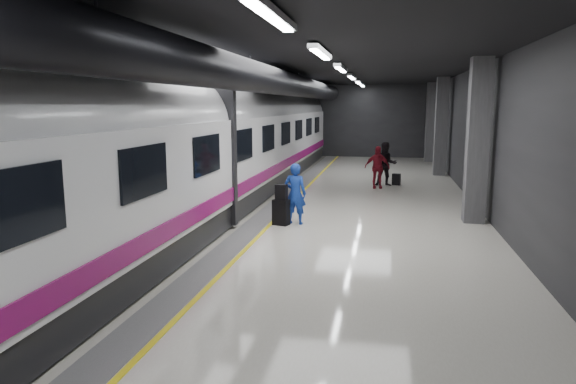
{
  "coord_description": "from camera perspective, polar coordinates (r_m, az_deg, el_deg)",
  "views": [
    {
      "loc": [
        2.13,
        -12.78,
        3.23
      ],
      "look_at": [
        -0.11,
        -1.22,
        1.23
      ],
      "focal_mm": 32.0,
      "sensor_mm": 36.0,
      "label": 1
    }
  ],
  "objects": [
    {
      "name": "platform_hall",
      "position": [
        13.95,
        0.99,
        10.9
      ],
      "size": [
        10.02,
        40.02,
        4.51
      ],
      "color": "black",
      "rests_on": "ground"
    },
    {
      "name": "train",
      "position": [
        13.91,
        -11.87,
        4.64
      ],
      "size": [
        3.05,
        38.0,
        4.05
      ],
      "color": "black",
      "rests_on": "ground"
    },
    {
      "name": "suitcase_far",
      "position": [
        21.44,
        11.94,
        1.39
      ],
      "size": [
        0.36,
        0.28,
        0.47
      ],
      "primitive_type": "cube",
      "rotation": [
        0.0,
        0.0,
        -0.25
      ],
      "color": "black",
      "rests_on": "ground"
    },
    {
      "name": "suitcase_main",
      "position": [
        13.96,
        -0.77,
        -2.27
      ],
      "size": [
        0.49,
        0.39,
        0.7
      ],
      "primitive_type": "cube",
      "rotation": [
        0.0,
        0.0,
        -0.31
      ],
      "color": "black",
      "rests_on": "ground"
    },
    {
      "name": "traveler_far_b",
      "position": [
        20.42,
        9.88,
        2.73
      ],
      "size": [
        1.02,
        0.56,
        1.66
      ],
      "primitive_type": "imported",
      "rotation": [
        0.0,
        0.0,
        0.17
      ],
      "color": "maroon",
      "rests_on": "ground"
    },
    {
      "name": "shoulder_bag",
      "position": [
        13.82,
        -0.74,
        -0.03
      ],
      "size": [
        0.34,
        0.23,
        0.42
      ],
      "primitive_type": "cube",
      "rotation": [
        0.0,
        0.0,
        -0.22
      ],
      "color": "black",
      "rests_on": "suitcase_main"
    },
    {
      "name": "ground",
      "position": [
        13.35,
        1.45,
        -4.37
      ],
      "size": [
        40.0,
        40.0,
        0.0
      ],
      "primitive_type": "plane",
      "color": "beige",
      "rests_on": "ground"
    },
    {
      "name": "traveler_main",
      "position": [
        14.01,
        0.8,
        -0.19
      ],
      "size": [
        0.65,
        0.46,
        1.68
      ],
      "primitive_type": "imported",
      "rotation": [
        0.0,
        0.0,
        3.04
      ],
      "color": "#173AB3",
      "rests_on": "ground"
    },
    {
      "name": "traveler_far_a",
      "position": [
        21.05,
        10.84,
        3.07
      ],
      "size": [
        0.95,
        0.79,
        1.77
      ],
      "primitive_type": "imported",
      "rotation": [
        0.0,
        0.0,
        0.14
      ],
      "color": "black",
      "rests_on": "ground"
    }
  ]
}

